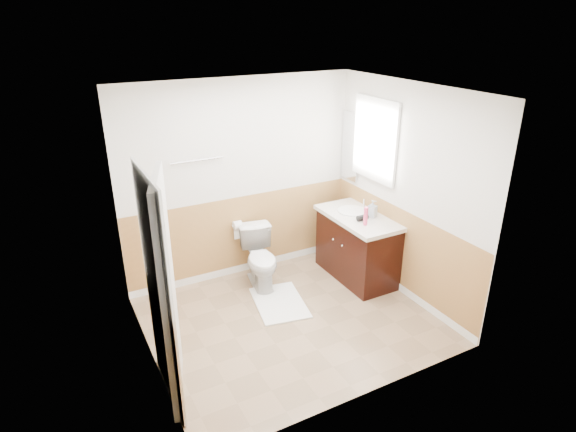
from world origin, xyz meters
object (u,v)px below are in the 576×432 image
vanity_cabinet (357,248)px  lotion_bottle (366,216)px  toilet (261,259)px  soap_dispenser (372,209)px  bath_mat (279,303)px

vanity_cabinet → lotion_bottle: bearing=-111.0°
toilet → soap_dispenser: (1.29, -0.49, 0.60)m
bath_mat → lotion_bottle: 1.44m
vanity_cabinet → soap_dispenser: size_ratio=5.16×
bath_mat → toilet: bearing=90.0°
vanity_cabinet → lotion_bottle: size_ratio=5.00×
bath_mat → vanity_cabinet: size_ratio=0.73×
bath_mat → soap_dispenser: size_ratio=3.75×
vanity_cabinet → soap_dispenser: bearing=-39.4°
toilet → vanity_cabinet: bearing=-7.5°
vanity_cabinet → bath_mat: bearing=-174.5°
toilet → lotion_bottle: size_ratio=3.29×
lotion_bottle → soap_dispenser: lotion_bottle is taller
toilet → soap_dispenser: 1.50m
toilet → lotion_bottle: bearing=-20.4°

